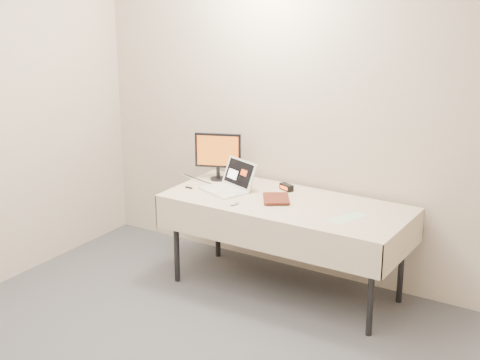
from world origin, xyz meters
The scene contains 9 objects.
back_wall centered at (0.00, 2.50, 1.35)m, with size 4.00×0.10×2.70m, color beige.
table centered at (0.00, 2.05, 0.68)m, with size 1.86×0.81×0.74m.
laptop centered at (-0.51, 2.05, 0.79)m, with size 0.43×0.42×0.23m.
monitor centered at (-0.74, 2.24, 0.97)m, with size 0.36×0.17×0.39m.
book centered at (-0.16, 1.98, 0.87)m, with size 0.19×0.02×0.26m, color maroon.
alarm_clock centered at (-0.13, 2.28, 0.76)m, with size 0.13×0.09×0.05m.
clicker centered at (-0.29, 1.78, 0.75)m, with size 0.04×0.09×0.02m, color silver.
paper_form centered at (0.53, 1.97, 0.74)m, with size 0.12×0.31×0.00m, color #BCEDBF.
usb_dongle centered at (-0.81, 1.92, 0.74)m, with size 0.06×0.02×0.01m, color black.
Camera 1 is at (2.46, -2.55, 2.56)m, focal length 55.00 mm.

